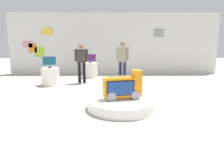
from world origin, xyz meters
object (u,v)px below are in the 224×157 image
display_pedestal_center_rear (90,70)px  tv_on_center_rear (90,58)px  tv_on_left_rear (49,61)px  novelty_firetruck_tv (123,88)px  display_pedestal_left_rear (50,76)px  shopper_browsing_near_truck (123,59)px  main_display_pedestal (122,104)px  shopper_browsing_rear (81,60)px

display_pedestal_center_rear → tv_on_center_rear: (-0.00, -0.00, 0.58)m
tv_on_left_rear → tv_on_center_rear: tv_on_left_rear is taller
novelty_firetruck_tv → tv_on_center_rear: bearing=105.6°
display_pedestal_left_rear → tv_on_center_rear: 2.25m
tv_on_left_rear → shopper_browsing_near_truck: 2.83m
main_display_pedestal → novelty_firetruck_tv: (0.02, -0.00, 0.42)m
display_pedestal_center_rear → tv_on_left_rear: bearing=-130.0°
shopper_browsing_near_truck → shopper_browsing_rear: size_ratio=1.06×
shopper_browsing_rear → shopper_browsing_near_truck: bearing=-5.2°
tv_on_center_rear → shopper_browsing_near_truck: bearing=-45.7°
display_pedestal_center_rear → shopper_browsing_near_truck: bearing=-45.8°
main_display_pedestal → display_pedestal_left_rear: bearing=133.0°
novelty_firetruck_tv → display_pedestal_left_rear: 3.90m
novelty_firetruck_tv → shopper_browsing_near_truck: 3.08m
novelty_firetruck_tv → tv_on_center_rear: tv_on_center_rear is taller
display_pedestal_center_rear → shopper_browsing_near_truck: size_ratio=0.40×
novelty_firetruck_tv → shopper_browsing_rear: bearing=114.9°
display_pedestal_left_rear → shopper_browsing_rear: bearing=16.9°
display_pedestal_left_rear → tv_on_center_rear: bearing=49.9°
display_pedestal_left_rear → tv_on_left_rear: (-0.00, -0.00, 0.60)m
display_pedestal_left_rear → shopper_browsing_rear: shopper_browsing_rear is taller
display_pedestal_left_rear → tv_on_center_rear: (1.40, 1.66, 0.58)m
main_display_pedestal → display_pedestal_center_rear: bearing=105.4°
tv_on_center_rear → tv_on_left_rear: bearing=-130.0°
display_pedestal_center_rear → shopper_browsing_near_truck: shopper_browsing_near_truck is taller
display_pedestal_left_rear → tv_on_center_rear: tv_on_center_rear is taller
novelty_firetruck_tv → tv_on_left_rear: 3.91m
novelty_firetruck_tv → shopper_browsing_near_truck: bearing=86.9°
novelty_firetruck_tv → shopper_browsing_rear: shopper_browsing_rear is taller
novelty_firetruck_tv → main_display_pedestal: bearing=170.8°
display_pedestal_center_rear → tv_on_center_rear: size_ratio=1.19×
shopper_browsing_near_truck → tv_on_left_rear: bearing=-175.7°
novelty_firetruck_tv → display_pedestal_center_rear: novelty_firetruck_tv is taller
tv_on_left_rear → display_pedestal_center_rear: bearing=50.0°
shopper_browsing_near_truck → display_pedestal_center_rear: bearing=134.2°
novelty_firetruck_tv → shopper_browsing_near_truck: size_ratio=0.59×
main_display_pedestal → shopper_browsing_rear: size_ratio=1.11×
main_display_pedestal → tv_on_center_rear: size_ratio=3.13×
main_display_pedestal → tv_on_left_rear: size_ratio=3.33×
novelty_firetruck_tv → tv_on_center_rear: (-1.26, 4.50, 0.37)m
novelty_firetruck_tv → display_pedestal_left_rear: novelty_firetruck_tv is taller
main_display_pedestal → shopper_browsing_near_truck: bearing=86.6°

